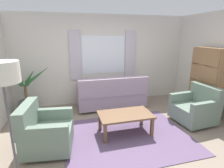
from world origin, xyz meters
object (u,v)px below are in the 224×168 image
object	(u,v)px
armchair_left	(45,132)
coffee_table	(125,116)
couch	(112,95)
bookshelf	(207,81)
armchair_right	(196,108)
standing_lamp	(3,84)
potted_plant	(26,96)

from	to	relation	value
armchair_left	coffee_table	xyz separation A→B (m)	(1.57, 0.16, 0.03)
couch	bookshelf	size ratio (longest dim) A/B	1.10
coffee_table	armchair_left	bearing A→B (deg)	-174.20
armchair_right	standing_lamp	world-z (taller)	standing_lamp
standing_lamp	potted_plant	bearing A→B (deg)	97.20
armchair_right	standing_lamp	bearing A→B (deg)	-77.06
armchair_left	potted_plant	xyz separation A→B (m)	(-0.60, 1.80, 0.13)
couch	coffee_table	distance (m)	1.44
bookshelf	standing_lamp	xyz separation A→B (m)	(-4.17, -1.52, 0.61)
potted_plant	standing_lamp	bearing A→B (deg)	-82.80
bookshelf	couch	bearing A→B (deg)	66.08
couch	standing_lamp	distance (m)	3.36
couch	coffee_table	size ratio (longest dim) A/B	1.73
armchair_left	coffee_table	bearing A→B (deg)	-76.47
armchair_right	bookshelf	bearing A→B (deg)	119.42
couch	potted_plant	bearing A→B (deg)	-4.99
armchair_left	standing_lamp	bearing A→B (deg)	172.09
coffee_table	bookshelf	bearing A→B (deg)	10.61
armchair_right	bookshelf	world-z (taller)	bookshelf
couch	standing_lamp	size ratio (longest dim) A/B	1.09
armchair_left	standing_lamp	distance (m)	1.49
couch	armchair_right	distance (m)	2.18
bookshelf	standing_lamp	distance (m)	4.48
coffee_table	armchair_right	bearing A→B (deg)	1.72
armchair_right	couch	bearing A→B (deg)	-134.03
coffee_table	bookshelf	world-z (taller)	bookshelf
armchair_right	armchair_left	bearing A→B (deg)	-90.83
armchair_left	potted_plant	world-z (taller)	potted_plant
armchair_right	potted_plant	world-z (taller)	potted_plant
coffee_table	potted_plant	world-z (taller)	potted_plant
couch	potted_plant	distance (m)	2.28
couch	armchair_right	world-z (taller)	couch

